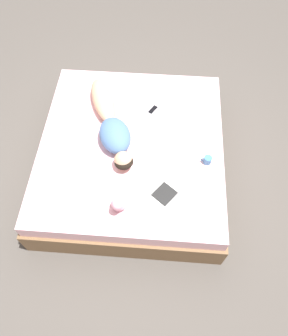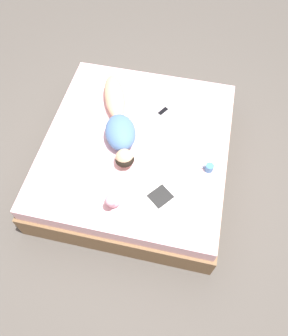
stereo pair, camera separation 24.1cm
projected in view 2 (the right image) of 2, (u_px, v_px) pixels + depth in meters
ground_plane at (137, 167)px, 3.88m from camera, size 12.00×12.00×0.00m
bed at (137, 155)px, 3.67m from camera, size 1.97×2.14×0.52m
person at (119, 121)px, 3.46m from camera, size 0.66×1.26×0.22m
open_magazine at (170, 206)px, 3.05m from camera, size 0.61×0.57×0.01m
coffee_mug at (209, 168)px, 3.22m from camera, size 0.11×0.08×0.08m
cell_phone at (163, 111)px, 3.65m from camera, size 0.13×0.17×0.01m
plush_toy at (112, 201)px, 2.98m from camera, size 0.15×0.17×0.21m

